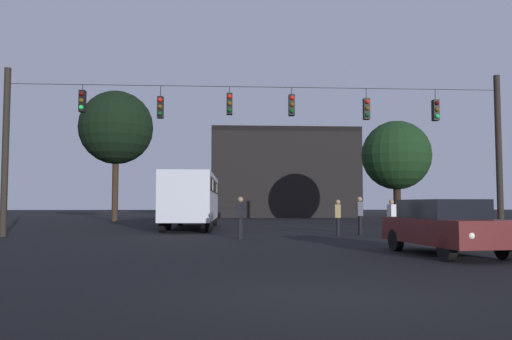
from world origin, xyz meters
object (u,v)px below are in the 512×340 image
Objects in this scene: tree_behind_building at (396,156)px; pedestrian_near_bus at (240,215)px; car_near_right at (445,226)px; tree_left_silhouette at (116,128)px; pedestrian_crossing_right at (401,215)px; pedestrian_crossing_center at (360,213)px; pedestrian_trailing at (338,215)px; city_bus at (193,195)px; pedestrian_crossing_left at (392,216)px.

pedestrian_near_bus is at bearing -127.12° from tree_behind_building.
tree_left_silhouette reaches higher than car_near_right.
pedestrian_crossing_right is 12.88m from tree_behind_building.
tree_left_silhouette is at bearing 129.08° from pedestrian_crossing_center.
pedestrian_crossing_right is 0.21× the size of tree_behind_building.
pedestrian_trailing is at bearing -154.00° from pedestrian_crossing_right.
pedestrian_crossing_right is at bearing 24.59° from pedestrian_near_bus.
car_near_right is (7.85, -15.86, -1.07)m from city_bus.
pedestrian_crossing_center is at bearing -115.43° from tree_behind_building.
pedestrian_crossing_center is (-0.99, 1.48, 0.09)m from pedestrian_crossing_left.
pedestrian_crossing_center is (7.97, -6.44, -0.89)m from city_bus.
pedestrian_crossing_right is at bearing 23.14° from pedestrian_crossing_center.
car_near_right is 8.78m from pedestrian_trailing.
pedestrian_trailing is at bearing -148.82° from pedestrian_crossing_center.
pedestrian_crossing_left is 6.60m from pedestrian_near_bus.
pedestrian_near_bus is at bearing -170.30° from pedestrian_crossing_left.
pedestrian_crossing_left is 15.48m from tree_behind_building.
pedestrian_crossing_right is at bearing -45.32° from tree_left_silhouette.
tree_left_silhouette is at bearing 125.78° from pedestrian_trailing.
tree_behind_building reaches higher than pedestrian_crossing_center.
tree_behind_building is (5.02, 14.12, 3.91)m from pedestrian_crossing_left.
pedestrian_near_bus is (-7.77, -3.56, 0.09)m from pedestrian_crossing_right.
tree_left_silhouette is (-14.76, 18.17, 6.42)m from pedestrian_crossing_center.
tree_behind_building is (7.16, 13.34, 3.92)m from pedestrian_trailing.
pedestrian_crossing_right is (2.38, 10.38, 0.06)m from car_near_right.
tree_behind_building is (11.52, 15.23, 3.85)m from pedestrian_near_bus.
pedestrian_crossing_left reaches higher than pedestrian_crossing_right.
pedestrian_crossing_left is at bearing -109.57° from tree_behind_building.
pedestrian_crossing_center is 24.27m from tree_left_silhouette.
pedestrian_near_bus is at bearing -154.83° from pedestrian_crossing_center.
tree_behind_building is at bearing 61.75° from pedestrian_trailing.
pedestrian_crossing_center is at bearing -50.92° from tree_left_silhouette.
pedestrian_trailing is (-1.04, 8.72, 0.09)m from car_near_right.
tree_behind_building reaches higher than pedestrian_near_bus.
car_near_right is 9.42m from pedestrian_crossing_center.
pedestrian_trailing reaches higher than car_near_right.
car_near_right is 2.61× the size of pedestrian_crossing_center.
pedestrian_crossing_left is 0.22× the size of tree_behind_building.
pedestrian_trailing is at bearing 23.47° from pedestrian_near_bus.
city_bus is 14.63m from tree_left_silhouette.
tree_left_silhouette is (-15.75, 19.65, 6.51)m from pedestrian_crossing_left.
pedestrian_crossing_left is 1.00× the size of pedestrian_trailing.
pedestrian_trailing is at bearing 160.05° from pedestrian_crossing_left.
tree_behind_building is at bearing 72.18° from pedestrian_crossing_right.
car_near_right is at bearing -83.21° from pedestrian_trailing.
pedestrian_crossing_center is at bearing 31.18° from pedestrian_trailing.
pedestrian_near_bus is 19.48m from tree_behind_building.
tree_behind_building is at bearing 23.90° from city_bus.
city_bus reaches higher than pedestrian_crossing_left.
city_bus is 1.07× the size of tree_left_silhouette.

